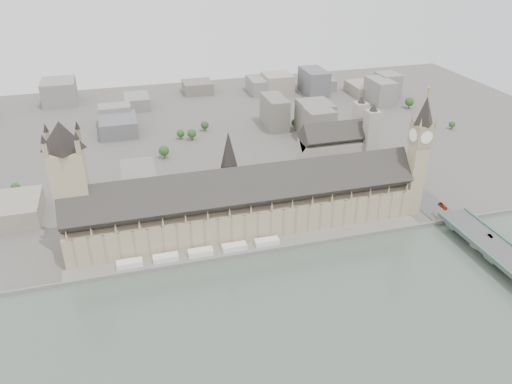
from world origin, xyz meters
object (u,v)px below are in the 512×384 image
object	(u,v)px
car_silver	(490,236)
palace_of_westminster	(245,204)
elizabeth_tower	(419,148)
westminster_abbey	(338,149)
victoria_tower	(70,183)
car_approach	(416,177)
red_bus_north	(443,206)

from	to	relation	value
car_silver	palace_of_westminster	bearing A→B (deg)	157.18
elizabeth_tower	westminster_abbey	world-z (taller)	elizabeth_tower
elizabeth_tower	palace_of_westminster	bearing A→B (deg)	175.15
victoria_tower	car_silver	distance (m)	302.87
westminster_abbey	car_approach	size ratio (longest dim) A/B	14.09
westminster_abbey	car_silver	xyz separation A→B (m)	(55.79, -149.12, -14.08)
westminster_abbey	palace_of_westminster	bearing A→B (deg)	-145.83
elizabeth_tower	car_approach	xyz separation A→B (m)	(28.19, 37.65, -47.14)
red_bus_north	car_approach	distance (m)	53.92
car_approach	westminster_abbey	bearing A→B (deg)	122.89
car_silver	car_approach	xyz separation A→B (m)	(-0.52, 99.77, -0.05)
red_bus_north	car_silver	world-z (taller)	red_bus_north
red_bus_north	car_silver	bearing A→B (deg)	-78.53
elizabeth_tower	car_approach	world-z (taller)	elizabeth_tower
elizabeth_tower	red_bus_north	world-z (taller)	elizabeth_tower
westminster_abbey	car_approach	xyz separation A→B (m)	(55.27, -49.35, -14.13)
palace_of_westminster	red_bus_north	world-z (taller)	palace_of_westminster
victoria_tower	palace_of_westminster	bearing A→B (deg)	-2.96
car_silver	red_bus_north	bearing A→B (deg)	101.75
palace_of_westminster	westminster_abbey	bearing A→B (deg)	34.17
palace_of_westminster	car_silver	world-z (taller)	palace_of_westminster
palace_of_westminster	car_approach	size ratio (longest dim) A/B	54.92
victoria_tower	westminster_abbey	distance (m)	244.79
victoria_tower	westminster_abbey	bearing A→B (deg)	16.50
palace_of_westminster	car_approach	xyz separation A→B (m)	(166.19, 25.95, -11.76)
car_silver	westminster_abbey	bearing A→B (deg)	111.58
palace_of_westminster	elizabeth_tower	size ratio (longest dim) A/B	2.47
westminster_abbey	red_bus_north	bearing A→B (deg)	-65.38
car_approach	palace_of_westminster	bearing A→B (deg)	173.53
westminster_abbey	red_bus_north	size ratio (longest dim) A/B	7.03
victoria_tower	red_bus_north	xyz separation A→B (m)	(279.95, -33.64, -43.61)
victoria_tower	car_silver	bearing A→B (deg)	-15.51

